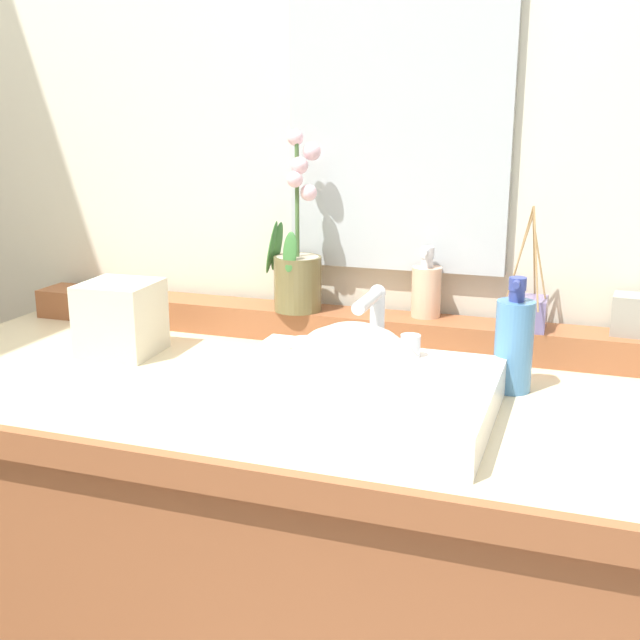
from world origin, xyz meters
The scene contains 12 objects.
wall_back centered at (0.00, 0.43, 1.39)m, with size 3.05×0.20×2.79m, color silver.
vanity_cabinet centered at (0.00, 0.00, 0.45)m, with size 1.46×0.65×0.90m.
back_ledge centered at (0.00, 0.26, 0.93)m, with size 1.38×0.09×0.06m, color #945532.
sink_basin centered at (0.13, -0.11, 0.93)m, with size 0.40×0.34×0.27m.
soap_bar centered at (0.02, 0.00, 0.97)m, with size 0.07×0.04×0.02m, color beige.
potted_plant centered at (-0.09, 0.25, 1.05)m, with size 0.11×0.10×0.34m.
soap_dispenser centered at (0.16, 0.28, 1.01)m, with size 0.06×0.06×0.13m.
reed_diffuser centered at (0.34, 0.25, 0.99)m, with size 0.07×0.11×0.22m.
trinket_box centered at (0.53, 0.28, 0.99)m, with size 0.08×0.06×0.07m, color gray.
lotion_bottle centered at (0.34, 0.09, 0.98)m, with size 0.06×0.06×0.19m.
tissue_box centered at (-0.37, 0.05, 0.97)m, with size 0.13×0.13×0.13m, color beige.
mirror centered at (0.08, 0.32, 1.30)m, with size 0.42×0.02×0.53m, color silver.
Camera 1 is at (0.45, -1.16, 1.34)m, focal length 44.56 mm.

